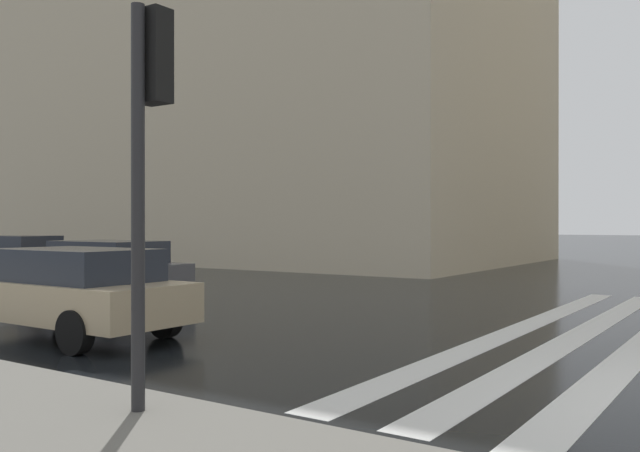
# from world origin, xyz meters

# --- Properties ---
(haussmann_block_mid) EXTENTS (15.67, 25.37, 25.84)m
(haussmann_block_mid) POSITION_xyz_m (20.34, 22.10, 12.66)
(haussmann_block_mid) COLOR beige
(haussmann_block_mid) RESTS_ON ground_plane
(traffic_signal_post) EXTENTS (0.44, 0.30, 3.58)m
(traffic_signal_post) POSITION_xyz_m (-3.46, 4.84, 2.73)
(traffic_signal_post) COLOR #232326
(traffic_signal_post) RESTS_ON sidewalk_pavement
(car_dark_grey) EXTENTS (1.85, 4.10, 1.41)m
(car_dark_grey) POSITION_xyz_m (2.50, 12.98, 0.76)
(car_dark_grey) COLOR #4C4C51
(car_dark_grey) RESTS_ON ground_plane
(car_champagne) EXTENTS (1.85, 4.10, 1.41)m
(car_champagne) POSITION_xyz_m (-1.00, 9.35, 0.76)
(car_champagne) COLOR tan
(car_champagne) RESTS_ON ground_plane
(car_black) EXTENTS (1.85, 4.10, 1.41)m
(car_black) POSITION_xyz_m (5.50, 21.01, 0.76)
(car_black) COLOR black
(car_black) RESTS_ON ground_plane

